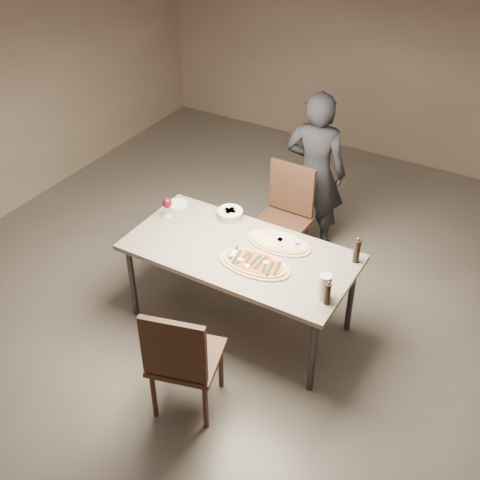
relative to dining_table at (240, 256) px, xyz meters
The scene contains 14 objects.
room 0.71m from the dining_table, ahead, with size 7.00×7.00×7.00m.
dining_table is the anchor object (origin of this frame).
zucchini_pizza 0.22m from the dining_table, 30.06° to the right, with size 0.59×0.33×0.05m.
ham_pizza 0.33m from the dining_table, 45.94° to the left, with size 0.54×0.30×0.04m.
bread_basket 0.48m from the dining_table, 130.39° to the left, with size 0.22×0.22×0.08m.
oil_dish 0.33m from the dining_table, 35.73° to the right, with size 0.13×0.13×0.01m.
pepper_mill_left 0.87m from the dining_table, 15.39° to the right, with size 0.05×0.05×0.19m.
pepper_mill_right 0.90m from the dining_table, 21.12° to the left, with size 0.06×0.06×0.22m.
carafe 0.82m from the dining_table, 12.40° to the right, with size 0.09×0.09×0.19m.
wine_glass 0.80m from the dining_table, behind, with size 0.08×0.08×0.18m.
side_plate 0.86m from the dining_table, 159.36° to the left, with size 0.18×0.18×0.01m.
chair_near 1.02m from the dining_table, 82.79° to the right, with size 0.57×0.57×0.98m.
chair_far 0.97m from the dining_table, 94.52° to the left, with size 0.48×0.48×0.98m.
diner 1.35m from the dining_table, 88.87° to the left, with size 0.58×0.38×1.59m, color black.
Camera 1 is at (1.89, -3.24, 3.56)m, focal length 45.00 mm.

